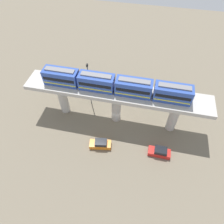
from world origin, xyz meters
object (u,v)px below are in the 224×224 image
(parked_car_red, at_px, (160,152))
(tree_mid_lot, at_px, (94,79))
(train, at_px, (115,85))
(parked_car_orange, at_px, (100,144))
(tree_near_viaduct, at_px, (164,93))
(signal_post, at_px, (89,83))

(parked_car_red, distance_m, tree_mid_lot, 22.80)
(train, height_order, parked_car_orange, train)
(tree_near_viaduct, distance_m, tree_mid_lot, 16.80)
(parked_car_red, relative_size, signal_post, 0.38)
(parked_car_red, xyz_separation_m, signal_post, (-10.13, -16.43, 5.33))
(train, xyz_separation_m, parked_car_orange, (7.42, -1.25, -9.28))
(parked_car_orange, relative_size, tree_mid_lot, 0.94)
(parked_car_red, distance_m, signal_post, 20.03)
(parked_car_red, bearing_deg, parked_car_orange, -86.02)
(tree_mid_lot, distance_m, signal_post, 5.70)
(train, relative_size, parked_car_red, 6.51)
(train, bearing_deg, parked_car_orange, -9.54)
(tree_near_viaduct, relative_size, tree_mid_lot, 0.94)
(train, relative_size, parked_car_orange, 6.19)
(train, xyz_separation_m, tree_mid_lot, (-8.26, -6.82, -6.85))
(parked_car_red, relative_size, parked_car_orange, 0.95)
(signal_post, bearing_deg, train, 61.42)
(parked_car_red, xyz_separation_m, tree_near_viaduct, (-13.99, -0.24, 2.17))
(parked_car_orange, height_order, tree_mid_lot, tree_mid_lot)
(tree_near_viaduct, xyz_separation_m, signal_post, (3.86, -16.19, 3.16))
(parked_car_orange, distance_m, tree_near_viaduct, 18.59)
(tree_near_viaduct, height_order, signal_post, signal_post)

